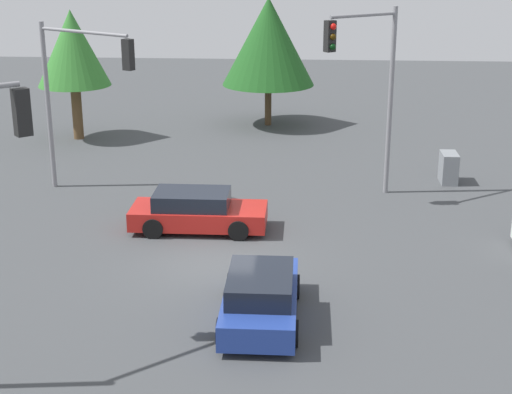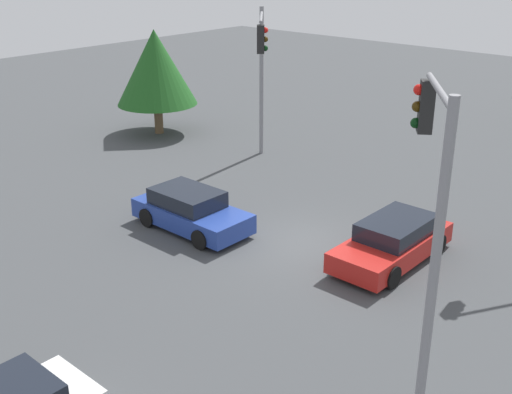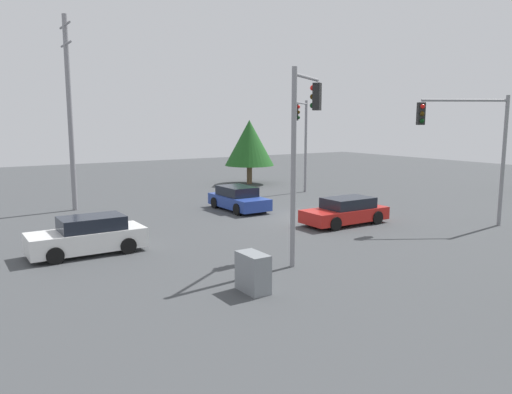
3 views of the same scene
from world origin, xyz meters
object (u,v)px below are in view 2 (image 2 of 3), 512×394
Objects in this scene: traffic_signal_aux at (261,61)px; sedan_blue at (191,211)px; traffic_signal_main at (430,205)px; sedan_red at (393,241)px.

sedan_blue is at bearing -18.27° from traffic_signal_aux.
sedan_blue is at bearing 37.33° from traffic_signal_main.
traffic_signal_main is at bearing 123.39° from sedan_red.
sedan_red is at bearing -1.38° from traffic_signal_main.
sedan_blue is 6.74m from sedan_red.
traffic_signal_aux reaches higher than sedan_red.
sedan_blue is 0.94× the size of sedan_red.
sedan_blue is at bearing 21.44° from sedan_red.
sedan_blue is 0.61× the size of traffic_signal_main.
traffic_signal_aux is (-9.06, 4.29, 3.79)m from sedan_red.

